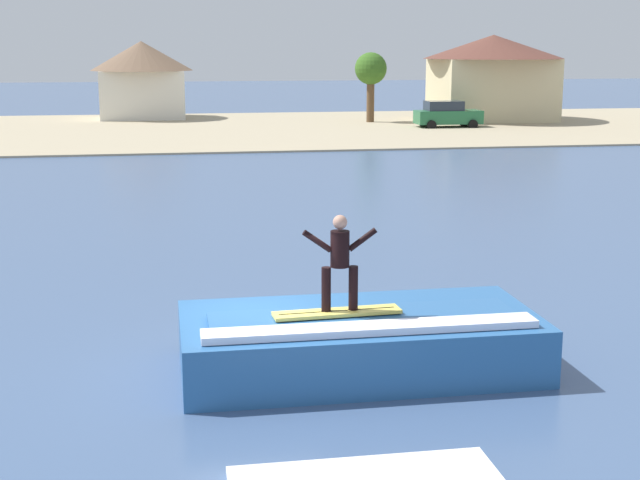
# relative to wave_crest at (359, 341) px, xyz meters

# --- Properties ---
(ground_plane) EXTENTS (260.00, 260.00, 0.00)m
(ground_plane) POSITION_rel_wave_crest_xyz_m (-1.78, 0.47, -0.53)
(ground_plane) COLOR #40587E
(wave_crest) EXTENTS (6.16, 2.98, 1.12)m
(wave_crest) POSITION_rel_wave_crest_xyz_m (0.00, 0.00, 0.00)
(wave_crest) COLOR #2B619D
(wave_crest) RESTS_ON ground_plane
(surfboard) EXTENTS (2.20, 0.56, 0.06)m
(surfboard) POSITION_rel_wave_crest_xyz_m (-0.45, -0.26, 0.62)
(surfboard) COLOR #EAD159
(surfboard) RESTS_ON wave_crest
(surfer) EXTENTS (1.27, 0.32, 1.64)m
(surfer) POSITION_rel_wave_crest_xyz_m (-0.40, -0.23, 1.57)
(surfer) COLOR black
(surfer) RESTS_ON surfboard
(shoreline_bank) EXTENTS (120.00, 27.64, 0.10)m
(shoreline_bank) POSITION_rel_wave_crest_xyz_m (-1.78, 46.81, -0.48)
(shoreline_bank) COLOR tan
(shoreline_bank) RESTS_ON ground_plane
(car_far_shore) EXTENTS (4.45, 2.13, 1.86)m
(car_far_shore) POSITION_rel_wave_crest_xyz_m (15.85, 45.26, 0.42)
(car_far_shore) COLOR #23663D
(car_far_shore) RESTS_ON ground_plane
(house_gabled_white) EXTENTS (10.26, 10.26, 6.29)m
(house_gabled_white) POSITION_rel_wave_crest_xyz_m (20.84, 50.32, 3.11)
(house_gabled_white) COLOR beige
(house_gabled_white) RESTS_ON ground_plane
(house_small_cottage) EXTENTS (7.65, 7.65, 5.85)m
(house_small_cottage) POSITION_rel_wave_crest_xyz_m (-4.61, 56.50, 2.82)
(house_small_cottage) COLOR silver
(house_small_cottage) RESTS_ON ground_plane
(tree_tall_bare) EXTENTS (2.30, 2.30, 5.06)m
(tree_tall_bare) POSITION_rel_wave_crest_xyz_m (11.63, 50.16, 3.21)
(tree_tall_bare) COLOR brown
(tree_tall_bare) RESTS_ON ground_plane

